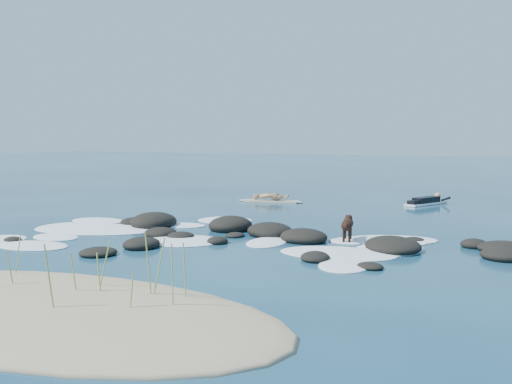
% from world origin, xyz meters
% --- Properties ---
extents(ground, '(160.00, 160.00, 0.00)m').
position_xyz_m(ground, '(0.00, 0.00, 0.00)').
color(ground, '#0A2642').
rests_on(ground, ground).
extents(sand_dune, '(9.00, 4.40, 0.60)m').
position_xyz_m(sand_dune, '(0.00, -8.20, 0.00)').
color(sand_dune, '#9E8966').
rests_on(sand_dune, ground).
extents(dune_grass, '(4.19, 1.86, 1.23)m').
position_xyz_m(dune_grass, '(0.38, -7.80, 0.64)').
color(dune_grass, '#869E4C').
rests_on(dune_grass, ground).
extents(reef_rocks, '(13.76, 6.24, 0.64)m').
position_xyz_m(reef_rocks, '(0.51, -0.25, 0.12)').
color(reef_rocks, black).
rests_on(reef_rocks, ground).
extents(breaking_foam, '(12.75, 8.17, 0.12)m').
position_xyz_m(breaking_foam, '(-1.53, -0.87, 0.01)').
color(breaking_foam, white).
rests_on(breaking_foam, ground).
extents(standing_surfer_rig, '(3.01, 0.90, 1.71)m').
position_xyz_m(standing_surfer_rig, '(-2.98, 8.40, 0.68)').
color(standing_surfer_rig, beige).
rests_on(standing_surfer_rig, ground).
extents(paddling_surfer_rig, '(1.75, 2.62, 0.47)m').
position_xyz_m(paddling_surfer_rig, '(3.60, 10.34, 0.16)').
color(paddling_surfer_rig, white).
rests_on(paddling_surfer_rig, ground).
extents(dog, '(0.44, 1.18, 0.75)m').
position_xyz_m(dog, '(2.87, 0.19, 0.50)').
color(dog, black).
rests_on(dog, ground).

